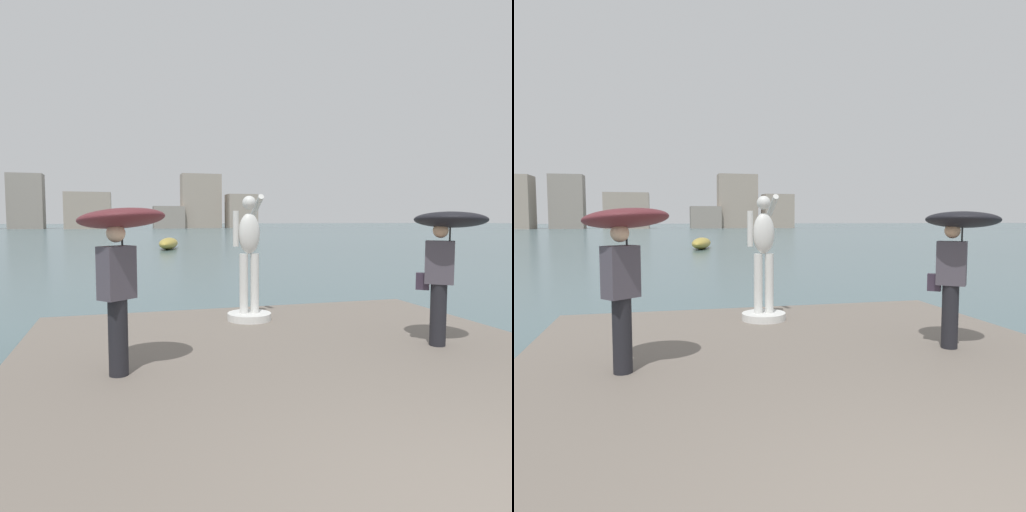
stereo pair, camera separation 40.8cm
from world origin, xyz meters
TOP-DOWN VIEW (x-y plane):
  - ground_plane at (0.00, 40.00)m, footprint 400.00×400.00m
  - pier at (0.00, 2.18)m, footprint 7.34×10.35m
  - statue_white_figure at (-0.07, 6.14)m, footprint 0.78×0.95m
  - onlooker_left at (-2.23, 3.75)m, footprint 1.40×1.40m
  - onlooker_right at (2.13, 3.75)m, footprint 1.37×1.37m
  - boat_near at (1.05, 33.05)m, footprint 2.21×4.66m
  - distant_skyline at (-3.27, 113.12)m, footprint 65.48×7.65m

SIDE VIEW (x-z plane):
  - ground_plane at x=0.00m, z-range 0.00..0.00m
  - pier at x=0.00m, z-range 0.00..0.40m
  - boat_near at x=1.05m, z-range 0.00..0.82m
  - statue_white_figure at x=-0.07m, z-range 0.18..2.40m
  - onlooker_right at x=2.13m, z-range 0.91..2.83m
  - onlooker_left at x=-2.23m, z-range 0.92..2.87m
  - distant_skyline at x=-3.27m, z-range -1.31..11.83m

